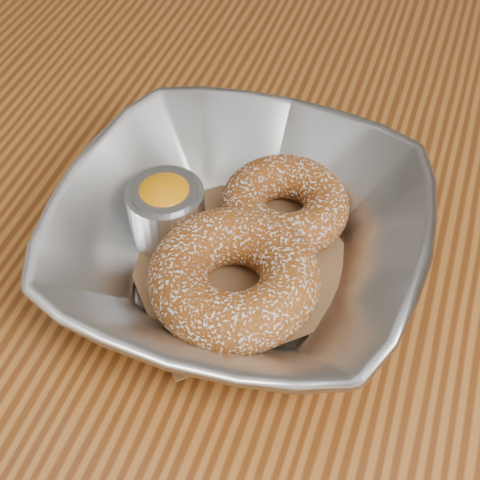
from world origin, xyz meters
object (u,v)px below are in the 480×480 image
(table, at_px, (294,310))
(donut_back, at_px, (285,205))
(ramekin, at_px, (166,209))
(serving_bowl, at_px, (240,240))
(donut_front, at_px, (234,277))

(table, xyz_separation_m, donut_back, (-0.01, -0.00, 0.12))
(ramekin, bearing_deg, serving_bowl, -7.99)
(table, relative_size, donut_back, 13.28)
(donut_front, relative_size, ramekin, 2.07)
(table, distance_m, serving_bowl, 0.14)
(table, xyz_separation_m, donut_front, (-0.02, -0.08, 0.13))
(table, height_order, serving_bowl, serving_bowl)
(serving_bowl, xyz_separation_m, donut_back, (0.02, 0.04, -0.00))
(serving_bowl, relative_size, donut_back, 2.71)
(donut_back, xyz_separation_m, donut_front, (-0.01, -0.08, 0.00))
(table, bearing_deg, donut_front, -106.57)
(table, relative_size, donut_front, 10.86)
(donut_front, bearing_deg, donut_back, 81.54)
(donut_back, height_order, ramekin, ramekin)
(serving_bowl, distance_m, donut_front, 0.03)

